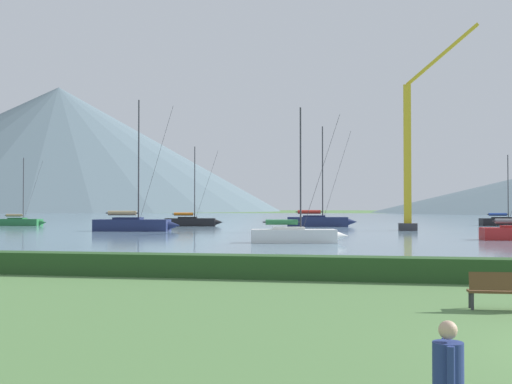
{
  "coord_description": "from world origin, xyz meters",
  "views": [
    {
      "loc": [
        -4.56,
        -12.29,
        2.57
      ],
      "look_at": [
        -18.71,
        60.85,
        4.28
      ],
      "focal_mm": 46.01,
      "sensor_mm": 36.0,
      "label": 1
    }
  ],
  "objects_px": {
    "sailboat_slip_4": "(295,234)",
    "park_bench_near_path": "(504,289)",
    "sailboat_slip_1": "(133,224)",
    "sailboat_slip_9": "(318,221)",
    "sailboat_slip_0": "(191,221)",
    "person_seated_viewer": "(448,369)",
    "dock_crane": "(411,161)",
    "sailboat_slip_7": "(20,222)",
    "sailboat_slip_8": "(505,221)"
  },
  "relations": [
    {
      "from": "sailboat_slip_4",
      "to": "park_bench_near_path",
      "type": "xyz_separation_m",
      "value": [
        9.19,
        -29.69,
        -0.06
      ]
    },
    {
      "from": "sailboat_slip_1",
      "to": "sailboat_slip_9",
      "type": "height_order",
      "value": "sailboat_slip_1"
    },
    {
      "from": "sailboat_slip_0",
      "to": "sailboat_slip_1",
      "type": "height_order",
      "value": "sailboat_slip_1"
    },
    {
      "from": "person_seated_viewer",
      "to": "dock_crane",
      "type": "xyz_separation_m",
      "value": [
        2.28,
        65.59,
        6.88
      ]
    },
    {
      "from": "sailboat_slip_9",
      "to": "dock_crane",
      "type": "xyz_separation_m",
      "value": [
        11.37,
        -13.13,
        6.79
      ]
    },
    {
      "from": "sailboat_slip_0",
      "to": "park_bench_near_path",
      "type": "relative_size",
      "value": 6.22
    },
    {
      "from": "sailboat_slip_0",
      "to": "park_bench_near_path",
      "type": "xyz_separation_m",
      "value": [
        28.33,
        -67.8,
        -0.12
      ]
    },
    {
      "from": "sailboat_slip_7",
      "to": "dock_crane",
      "type": "bearing_deg",
      "value": -13.06
    },
    {
      "from": "sailboat_slip_0",
      "to": "sailboat_slip_4",
      "type": "relative_size",
      "value": 1.1
    },
    {
      "from": "person_seated_viewer",
      "to": "sailboat_slip_9",
      "type": "bearing_deg",
      "value": 94.78
    },
    {
      "from": "sailboat_slip_1",
      "to": "person_seated_viewer",
      "type": "distance_m",
      "value": 64.33
    },
    {
      "from": "sailboat_slip_8",
      "to": "sailboat_slip_9",
      "type": "bearing_deg",
      "value": -168.94
    },
    {
      "from": "sailboat_slip_4",
      "to": "person_seated_viewer",
      "type": "relative_size",
      "value": 7.83
    },
    {
      "from": "sailboat_slip_4",
      "to": "sailboat_slip_9",
      "type": "bearing_deg",
      "value": 80.83
    },
    {
      "from": "sailboat_slip_4",
      "to": "sailboat_slip_0",
      "type": "bearing_deg",
      "value": 104.45
    },
    {
      "from": "sailboat_slip_4",
      "to": "sailboat_slip_7",
      "type": "height_order",
      "value": "sailboat_slip_4"
    },
    {
      "from": "sailboat_slip_9",
      "to": "park_bench_near_path",
      "type": "xyz_separation_m",
      "value": [
        11.3,
        -69.39,
        -0.24
      ]
    },
    {
      "from": "sailboat_slip_8",
      "to": "dock_crane",
      "type": "relative_size",
      "value": 0.44
    },
    {
      "from": "sailboat_slip_7",
      "to": "sailboat_slip_0",
      "type": "bearing_deg",
      "value": 3.18
    },
    {
      "from": "sailboat_slip_8",
      "to": "park_bench_near_path",
      "type": "relative_size",
      "value": 5.67
    },
    {
      "from": "sailboat_slip_0",
      "to": "sailboat_slip_4",
      "type": "distance_m",
      "value": 42.64
    },
    {
      "from": "sailboat_slip_8",
      "to": "sailboat_slip_9",
      "type": "relative_size",
      "value": 0.74
    },
    {
      "from": "sailboat_slip_0",
      "to": "sailboat_slip_7",
      "type": "height_order",
      "value": "sailboat_slip_0"
    },
    {
      "from": "sailboat_slip_1",
      "to": "sailboat_slip_4",
      "type": "bearing_deg",
      "value": -50.66
    },
    {
      "from": "sailboat_slip_9",
      "to": "park_bench_near_path",
      "type": "distance_m",
      "value": 70.3
    },
    {
      "from": "sailboat_slip_1",
      "to": "person_seated_viewer",
      "type": "relative_size",
      "value": 11.25
    },
    {
      "from": "sailboat_slip_8",
      "to": "park_bench_near_path",
      "type": "height_order",
      "value": "sailboat_slip_8"
    },
    {
      "from": "sailboat_slip_7",
      "to": "dock_crane",
      "type": "relative_size",
      "value": 0.42
    },
    {
      "from": "sailboat_slip_7",
      "to": "sailboat_slip_8",
      "type": "height_order",
      "value": "sailboat_slip_8"
    },
    {
      "from": "sailboat_slip_4",
      "to": "person_seated_viewer",
      "type": "xyz_separation_m",
      "value": [
        6.97,
        -39.02,
        0.09
      ]
    },
    {
      "from": "sailboat_slip_8",
      "to": "person_seated_viewer",
      "type": "height_order",
      "value": "sailboat_slip_8"
    },
    {
      "from": "park_bench_near_path",
      "to": "person_seated_viewer",
      "type": "height_order",
      "value": "person_seated_viewer"
    },
    {
      "from": "sailboat_slip_1",
      "to": "park_bench_near_path",
      "type": "xyz_separation_m",
      "value": [
        29.17,
        -49.08,
        -0.25
      ]
    },
    {
      "from": "sailboat_slip_7",
      "to": "park_bench_near_path",
      "type": "bearing_deg",
      "value": -54.86
    },
    {
      "from": "sailboat_slip_4",
      "to": "sailboat_slip_8",
      "type": "distance_m",
      "value": 53.55
    },
    {
      "from": "park_bench_near_path",
      "to": "sailboat_slip_9",
      "type": "bearing_deg",
      "value": 96.87
    },
    {
      "from": "sailboat_slip_1",
      "to": "sailboat_slip_4",
      "type": "height_order",
      "value": "sailboat_slip_1"
    },
    {
      "from": "sailboat_slip_8",
      "to": "dock_crane",
      "type": "distance_m",
      "value": 26.66
    },
    {
      "from": "sailboat_slip_0",
      "to": "person_seated_viewer",
      "type": "xyz_separation_m",
      "value": [
        26.11,
        -77.13,
        0.03
      ]
    },
    {
      "from": "sailboat_slip_7",
      "to": "sailboat_slip_1",
      "type": "bearing_deg",
      "value": -38.52
    },
    {
      "from": "sailboat_slip_1",
      "to": "sailboat_slip_7",
      "type": "xyz_separation_m",
      "value": [
        -22.76,
        15.97,
        -0.21
      ]
    },
    {
      "from": "sailboat_slip_9",
      "to": "sailboat_slip_0",
      "type": "bearing_deg",
      "value": 179.07
    },
    {
      "from": "sailboat_slip_1",
      "to": "park_bench_near_path",
      "type": "height_order",
      "value": "sailboat_slip_1"
    },
    {
      "from": "sailboat_slip_0",
      "to": "sailboat_slip_7",
      "type": "bearing_deg",
      "value": 174.89
    },
    {
      "from": "park_bench_near_path",
      "to": "sailboat_slip_1",
      "type": "bearing_deg",
      "value": 118.35
    },
    {
      "from": "park_bench_near_path",
      "to": "sailboat_slip_4",
      "type": "bearing_deg",
      "value": 104.83
    },
    {
      "from": "sailboat_slip_1",
      "to": "dock_crane",
      "type": "height_order",
      "value": "dock_crane"
    },
    {
      "from": "sailboat_slip_1",
      "to": "person_seated_viewer",
      "type": "xyz_separation_m",
      "value": [
        26.95,
        -58.41,
        -0.1
      ]
    },
    {
      "from": "sailboat_slip_9",
      "to": "person_seated_viewer",
      "type": "bearing_deg",
      "value": -89.68
    },
    {
      "from": "sailboat_slip_0",
      "to": "sailboat_slip_8",
      "type": "relative_size",
      "value": 1.1
    }
  ]
}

